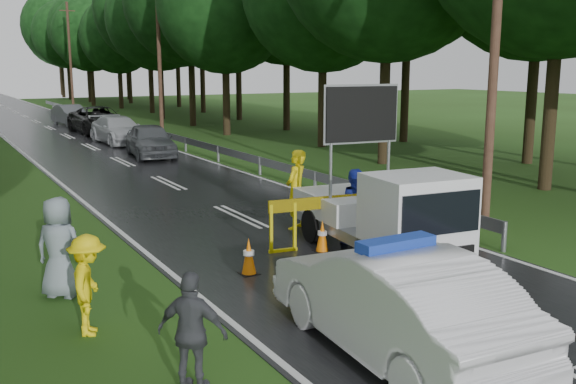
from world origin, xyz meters
TOP-DOWN VIEW (x-y plane):
  - ground at (0.00, 0.00)m, footprint 160.00×160.00m
  - road at (0.00, 30.00)m, footprint 7.00×140.00m
  - guardrail at (3.70, 29.67)m, footprint 0.12×60.06m
  - utility_pole_near at (5.20, 2.00)m, footprint 1.40×0.24m
  - utility_pole_mid at (5.20, 28.00)m, footprint 1.40×0.24m
  - utility_pole_far at (5.20, 54.00)m, footprint 1.40×0.24m
  - police_sedan at (-1.80, -2.92)m, footprint 2.02×4.92m
  - work_truck at (1.12, 0.97)m, footprint 2.47×4.77m
  - barrier at (0.46, 2.24)m, footprint 2.92×0.43m
  - officer at (0.68, 4.09)m, footprint 0.89×0.83m
  - civilian at (1.27, 2.28)m, footprint 0.98×0.84m
  - bystander_left at (-5.42, 0.00)m, footprint 0.90×1.16m
  - bystander_mid at (-4.69, -2.50)m, footprint 0.94×0.93m
  - bystander_right at (-5.49, 1.93)m, footprint 1.06×1.03m
  - queue_car_first at (1.59, 18.92)m, footprint 2.36×4.71m
  - queue_car_second at (1.74, 24.92)m, footprint 2.38×5.16m
  - queue_car_third at (2.13, 30.92)m, footprint 2.95×6.04m
  - queue_car_fourth at (1.75, 37.62)m, footprint 2.10×4.52m
  - cone_near_left at (-2.50, -4.00)m, footprint 0.30×0.30m
  - cone_center at (0.14, 2.00)m, footprint 0.35×0.35m
  - cone_far at (1.40, 4.30)m, footprint 0.38×0.38m
  - cone_left_mid at (-2.00, 1.37)m, footprint 0.36×0.36m
  - cone_right at (3.28, 3.49)m, footprint 0.37×0.37m

SIDE VIEW (x-z plane):
  - ground at x=0.00m, z-range 0.00..0.00m
  - road at x=0.00m, z-range 0.00..0.02m
  - cone_near_left at x=-2.50m, z-range -0.01..0.63m
  - cone_center at x=0.14m, z-range -0.01..0.72m
  - cone_left_mid at x=-2.00m, z-range -0.01..0.75m
  - cone_right at x=3.28m, z-range -0.01..0.77m
  - cone_far at x=1.40m, z-range -0.01..0.80m
  - guardrail at x=3.70m, z-range 0.20..0.90m
  - queue_car_fourth at x=1.75m, z-range 0.00..1.43m
  - queue_car_second at x=1.74m, z-range 0.00..1.46m
  - queue_car_first at x=1.59m, z-range 0.00..1.54m
  - bystander_left at x=-5.42m, z-range 0.00..1.59m
  - police_sedan at x=-1.80m, z-range -0.08..1.67m
  - bystander_mid at x=-4.69m, z-range 0.00..1.60m
  - queue_car_third at x=2.13m, z-range 0.00..1.65m
  - civilian at x=1.27m, z-range 0.00..1.76m
  - barrier at x=0.46m, z-range 0.31..1.52m
  - bystander_right at x=-5.49m, z-range 0.00..1.84m
  - work_truck at x=1.12m, z-range -0.84..2.82m
  - officer at x=0.68m, z-range 0.00..2.05m
  - utility_pole_near at x=5.20m, z-range 0.06..10.06m
  - utility_pole_mid at x=5.20m, z-range 0.06..10.06m
  - utility_pole_far at x=5.20m, z-range 0.06..10.06m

